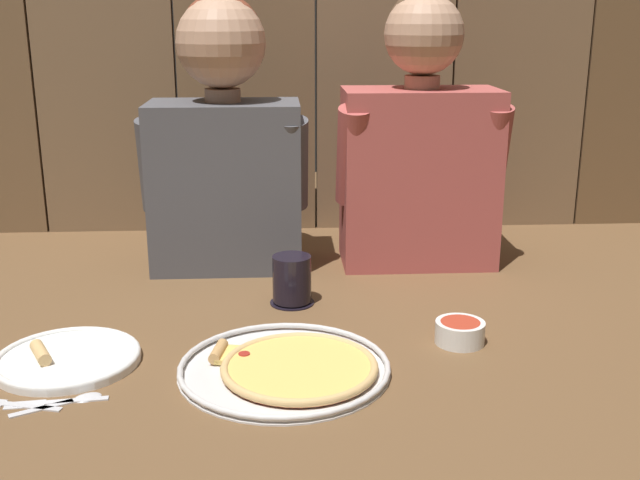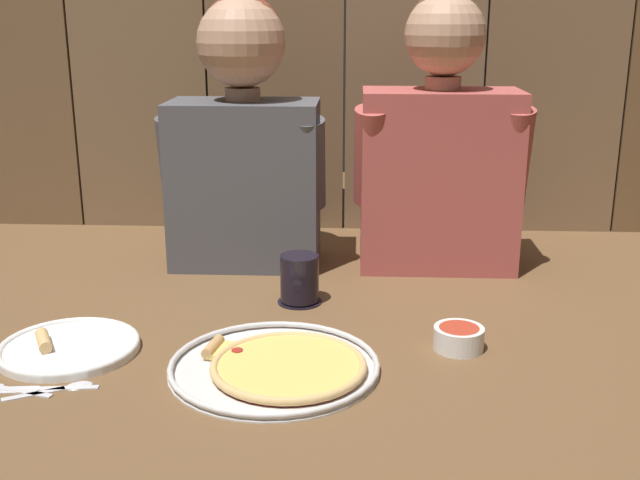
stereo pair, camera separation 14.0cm
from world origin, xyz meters
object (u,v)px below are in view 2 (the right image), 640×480
(drinking_glass, at_px, (300,279))
(dipping_bowl, at_px, (459,337))
(dinner_plate, at_px, (69,347))
(pizza_tray, at_px, (279,365))
(diner_left, at_px, (244,137))
(diner_right, at_px, (440,142))

(drinking_glass, bearing_deg, dipping_bowl, -35.61)
(dinner_plate, xyz_separation_m, drinking_glass, (0.39, 0.26, 0.04))
(pizza_tray, bearing_deg, drinking_glass, 88.06)
(dinner_plate, bearing_deg, drinking_glass, 33.73)
(drinking_glass, distance_m, dipping_bowl, 0.37)
(diner_left, height_order, diner_right, diner_right)
(dipping_bowl, distance_m, diner_right, 0.55)
(dipping_bowl, xyz_separation_m, diner_right, (0.00, 0.48, 0.27))
(drinking_glass, xyz_separation_m, diner_left, (-0.15, 0.26, 0.25))
(diner_left, bearing_deg, dinner_plate, -115.06)
(drinking_glass, relative_size, dipping_bowl, 1.14)
(pizza_tray, height_order, diner_right, diner_right)
(pizza_tray, xyz_separation_m, diner_left, (-0.14, 0.58, 0.29))
(diner_left, xyz_separation_m, diner_right, (0.45, -0.00, -0.01))
(diner_left, bearing_deg, pizza_tray, -76.91)
(dipping_bowl, bearing_deg, diner_left, 133.00)
(diner_left, bearing_deg, dipping_bowl, -47.00)
(pizza_tray, relative_size, dinner_plate, 1.45)
(diner_right, bearing_deg, drinking_glass, -139.18)
(pizza_tray, bearing_deg, dipping_bowl, 18.33)
(dipping_bowl, xyz_separation_m, diner_left, (-0.45, 0.48, 0.28))
(drinking_glass, relative_size, diner_left, 0.16)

